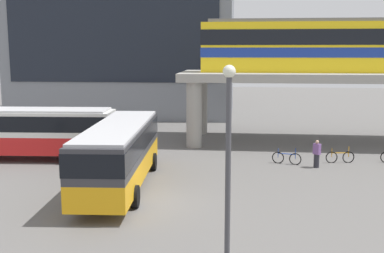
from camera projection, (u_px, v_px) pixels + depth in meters
name	position (u px, v px, depth m)	size (l,w,h in m)	color
ground_plane	(179.00, 155.00, 31.23)	(120.00, 120.00, 0.00)	#605E5B
station_building	(127.00, 49.00, 51.39)	(22.81, 12.26, 14.07)	slate
elevated_platform	(374.00, 82.00, 34.69)	(28.27, 7.17, 5.24)	#9E9B93
train	(376.00, 45.00, 34.27)	(25.16, 2.96, 3.84)	yellow
bus_main	(120.00, 149.00, 23.66)	(3.24, 11.17, 3.22)	orange
bus_secondary	(25.00, 128.00, 29.84)	(11.16, 3.20, 3.22)	red
bicycle_blue	(287.00, 158.00, 28.87)	(1.73, 0.57, 1.04)	black
bicycle_orange	(340.00, 157.00, 29.15)	(1.78, 0.33, 1.04)	black
pedestrian_near_building	(317.00, 155.00, 27.91)	(0.47, 0.46, 1.64)	#26262D
lamp_post	(228.00, 159.00, 13.37)	(0.36, 0.36, 6.43)	#3F3F44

